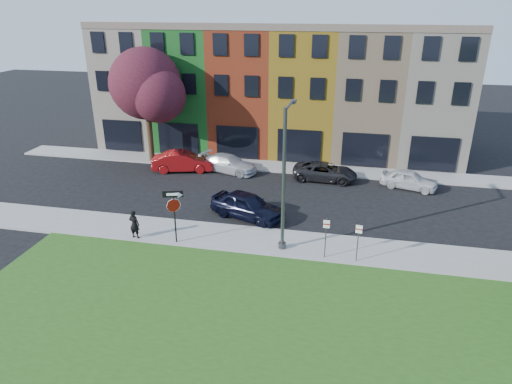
% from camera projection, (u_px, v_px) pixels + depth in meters
% --- Properties ---
extents(ground, '(120.00, 120.00, 0.00)m').
position_uv_depth(ground, '(257.00, 273.00, 21.71)').
color(ground, black).
rests_on(ground, ground).
extents(sidewalk_near, '(40.00, 3.00, 0.12)m').
position_uv_depth(sidewalk_near, '(306.00, 246.00, 24.02)').
color(sidewalk_near, gray).
rests_on(sidewalk_near, ground).
extents(sidewalk_far, '(40.00, 2.40, 0.12)m').
position_uv_depth(sidewalk_far, '(259.00, 165.00, 35.80)').
color(sidewalk_far, gray).
rests_on(sidewalk_far, ground).
extents(rowhouse_block, '(30.00, 10.12, 10.00)m').
position_uv_depth(rowhouse_block, '(279.00, 89.00, 39.39)').
color(rowhouse_block, beige).
rests_on(rowhouse_block, ground).
extents(stop_sign, '(1.01, 0.35, 2.94)m').
position_uv_depth(stop_sign, '(174.00, 206.00, 23.47)').
color(stop_sign, black).
rests_on(stop_sign, sidewalk_near).
extents(man, '(0.65, 0.49, 1.60)m').
position_uv_depth(man, '(134.00, 224.00, 24.43)').
color(man, black).
rests_on(man, sidewalk_near).
extents(sedan_near, '(4.87, 5.78, 1.55)m').
position_uv_depth(sedan_near, '(247.00, 206.00, 27.00)').
color(sedan_near, black).
rests_on(sedan_near, ground).
extents(parked_car_red, '(3.79, 5.36, 1.51)m').
position_uv_depth(parked_car_red, '(183.00, 161.00, 34.56)').
color(parked_car_red, maroon).
rests_on(parked_car_red, ground).
extents(parked_car_silver, '(4.09, 5.40, 1.30)m').
position_uv_depth(parked_car_silver, '(229.00, 164.00, 34.42)').
color(parked_car_silver, silver).
rests_on(parked_car_silver, ground).
extents(parked_car_dark, '(2.48, 4.75, 1.27)m').
position_uv_depth(parked_car_dark, '(325.00, 172.00, 32.82)').
color(parked_car_dark, black).
rests_on(parked_car_dark, ground).
extents(parked_car_white, '(3.49, 4.57, 1.29)m').
position_uv_depth(parked_car_white, '(409.00, 179.00, 31.36)').
color(parked_car_white, silver).
rests_on(parked_car_white, ground).
extents(street_lamp, '(0.42, 2.58, 7.35)m').
position_uv_depth(street_lamp, '(285.00, 180.00, 22.46)').
color(street_lamp, '#414446').
rests_on(street_lamp, sidewalk_near).
extents(parking_sign_a, '(0.32, 0.08, 2.16)m').
position_uv_depth(parking_sign_a, '(326.00, 233.00, 22.31)').
color(parking_sign_a, '#414446').
rests_on(parking_sign_a, sidewalk_near).
extents(parking_sign_b, '(0.32, 0.10, 2.05)m').
position_uv_depth(parking_sign_b, '(358.00, 238.00, 22.00)').
color(parking_sign_b, '#414446').
rests_on(parking_sign_b, sidewalk_near).
extents(tree_purple, '(6.50, 5.69, 8.81)m').
position_uv_depth(tree_purple, '(147.00, 86.00, 34.54)').
color(tree_purple, black).
rests_on(tree_purple, sidewalk_far).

